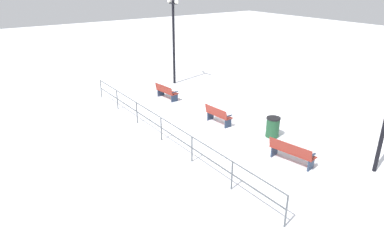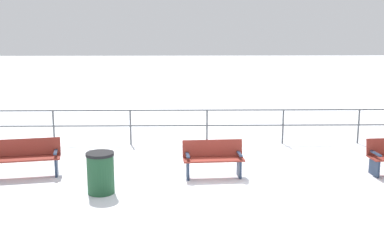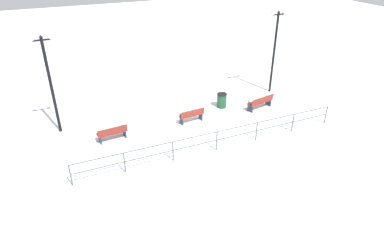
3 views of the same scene
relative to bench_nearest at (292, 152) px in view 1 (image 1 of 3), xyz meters
name	(u,v)px [view 1 (image 1 of 3)]	position (x,y,z in m)	size (l,w,h in m)	color
ground_plane	(217,124)	(0.10, 4.40, -0.46)	(80.00, 80.00, 0.00)	white
bench_nearest	(292,152)	(0.00, 0.00, 0.00)	(0.82, 1.76, 0.85)	maroon
bench_second	(218,115)	(0.12, 4.40, -0.01)	(0.58, 1.42, 0.84)	maroon
bench_third	(166,92)	(-0.02, 8.79, -0.03)	(0.68, 1.53, 0.82)	maroon
lamppost_middle	(174,33)	(2.00, 11.15, 2.68)	(0.24, 1.05, 5.10)	black
waterfront_railing	(161,125)	(-2.90, 4.40, 0.24)	(0.05, 13.40, 1.03)	#4C5156
trash_bin	(273,127)	(1.15, 1.99, -0.02)	(0.59, 0.59, 0.87)	#1E4C2D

